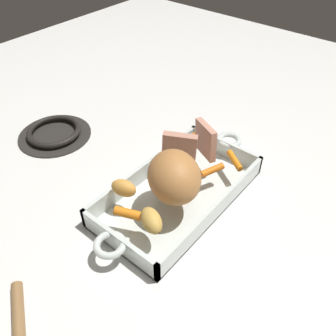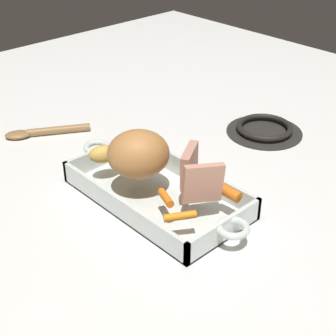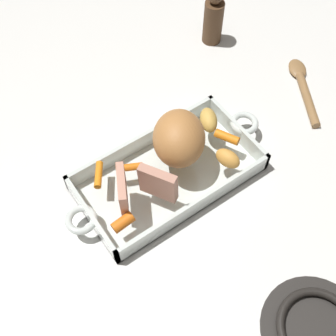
# 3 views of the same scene
# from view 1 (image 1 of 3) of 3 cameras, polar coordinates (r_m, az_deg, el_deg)

# --- Properties ---
(ground_plane) EXTENTS (2.19, 2.19, 0.00)m
(ground_plane) POSITION_cam_1_polar(r_m,az_deg,el_deg) (0.78, 1.73, -4.82)
(ground_plane) COLOR silver
(roasting_dish) EXTENTS (0.47, 0.20, 0.05)m
(roasting_dish) POSITION_cam_1_polar(r_m,az_deg,el_deg) (0.77, 1.76, -4.01)
(roasting_dish) COLOR silver
(roasting_dish) RESTS_ON ground_plane
(pork_roast) EXTENTS (0.16, 0.16, 0.10)m
(pork_roast) POSITION_cam_1_polar(r_m,az_deg,el_deg) (0.68, 1.04, -1.45)
(pork_roast) COLOR #B5763E
(pork_roast) RESTS_ON roasting_dish
(roast_slice_thick) EXTENTS (0.05, 0.08, 0.08)m
(roast_slice_thick) POSITION_cam_1_polar(r_m,az_deg,el_deg) (0.80, 6.17, 4.60)
(roast_slice_thick) COLOR tan
(roast_slice_thick) RESTS_ON roasting_dish
(roast_slice_outer) EXTENTS (0.05, 0.08, 0.08)m
(roast_slice_outer) POSITION_cam_1_polar(r_m,az_deg,el_deg) (0.77, 1.88, 3.20)
(roast_slice_outer) COLOR tan
(roast_slice_outer) RESTS_ON roasting_dish
(baby_carrot_southwest) EXTENTS (0.06, 0.04, 0.02)m
(baby_carrot_southwest) POSITION_cam_1_polar(r_m,az_deg,el_deg) (0.77, 7.27, -0.33)
(baby_carrot_southwest) COLOR orange
(baby_carrot_southwest) RESTS_ON roasting_dish
(baby_carrot_long) EXTENTS (0.05, 0.02, 0.02)m
(baby_carrot_long) POSITION_cam_1_polar(r_m,az_deg,el_deg) (0.85, 4.69, 5.25)
(baby_carrot_long) COLOR orange
(baby_carrot_long) RESTS_ON roasting_dish
(baby_carrot_northeast) EXTENTS (0.05, 0.06, 0.02)m
(baby_carrot_northeast) POSITION_cam_1_polar(r_m,az_deg,el_deg) (0.80, 10.87, 1.24)
(baby_carrot_northeast) COLOR orange
(baby_carrot_northeast) RESTS_ON roasting_dish
(baby_carrot_northwest) EXTENTS (0.04, 0.06, 0.02)m
(baby_carrot_northwest) POSITION_cam_1_polar(r_m,az_deg,el_deg) (0.67, -6.61, -7.39)
(baby_carrot_northwest) COLOR orange
(baby_carrot_northwest) RESTS_ON roasting_dish
(potato_corner) EXTENTS (0.06, 0.07, 0.04)m
(potato_corner) POSITION_cam_1_polar(r_m,az_deg,el_deg) (0.65, -2.76, -8.59)
(potato_corner) COLOR gold
(potato_corner) RESTS_ON roasting_dish
(potato_whole) EXTENTS (0.05, 0.06, 0.04)m
(potato_whole) POSITION_cam_1_polar(r_m,az_deg,el_deg) (0.71, -7.28, -3.28)
(potato_whole) COLOR gold
(potato_whole) RESTS_ON roasting_dish
(stove_burner_rear) EXTENTS (0.19, 0.19, 0.02)m
(stove_burner_rear) POSITION_cam_1_polar(r_m,az_deg,el_deg) (0.99, -18.13, 5.51)
(stove_burner_rear) COLOR #282623
(stove_burner_rear) RESTS_ON ground_plane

